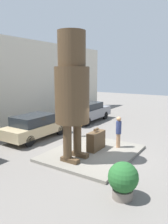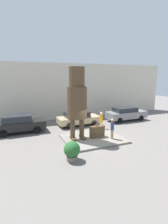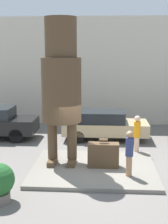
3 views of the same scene
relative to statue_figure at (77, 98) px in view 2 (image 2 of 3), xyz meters
The scene contains 11 objects.
ground_plane 3.61m from the statue_figure, 14.48° to the right, with size 60.00×60.00×0.00m, color slate.
pedestal 3.55m from the statue_figure, 14.48° to the right, with size 4.66×3.84×0.14m.
building_backdrop 7.74m from the statue_figure, 80.72° to the left, with size 28.00×0.60×6.47m.
statue_figure is the anchor object (origin of this frame).
giant_suitcase 3.21m from the statue_figure, 10.79° to the right, with size 1.17×0.45×1.11m.
tourist 3.61m from the statue_figure, 23.99° to the right, with size 0.28×0.28×1.63m.
parked_car_black 6.11m from the statue_figure, 137.71° to the left, with size 4.39×1.75×1.64m.
parked_car_tan 4.99m from the statue_figure, 67.73° to the left, with size 4.29×1.77×1.47m.
parked_car_grey 8.63m from the statue_figure, 26.70° to the left, with size 4.63×1.75×1.55m.
planter_pot 4.37m from the statue_figure, 116.16° to the right, with size 0.98×0.98×1.21m.
worker_hivis 4.24m from the statue_figure, 28.82° to the left, with size 0.29×0.29×1.73m.
Camera 2 is at (-5.90, -11.97, 4.99)m, focal length 28.00 mm.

